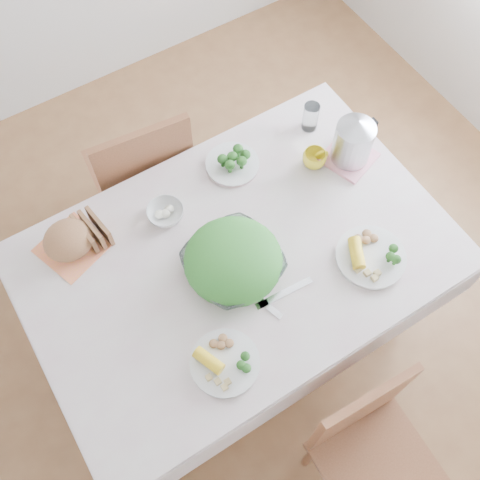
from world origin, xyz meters
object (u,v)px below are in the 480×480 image
chair_near (380,463)px  yellow_mug (314,159)px  salad_bowl (233,264)px  dinner_plate_right (371,257)px  dining_table (238,296)px  chair_far (139,169)px  electric_kettle (354,139)px  dinner_plate_left (225,363)px

chair_near → yellow_mug: bearing=71.3°
salad_bowl → dinner_plate_right: size_ratio=1.28×
dining_table → chair_far: size_ratio=1.51×
dining_table → electric_kettle: 0.79m
chair_far → dinner_plate_right: bearing=120.7°
salad_bowl → yellow_mug: size_ratio=3.53×
chair_near → electric_kettle: (0.52, 0.95, 0.42)m
chair_near → salad_bowl: bearing=100.5°
dining_table → salad_bowl: bearing=-139.2°
dining_table → chair_near: bearing=-85.3°
chair_near → dinner_plate_left: chair_near is taller
salad_bowl → yellow_mug: bearing=23.4°
dining_table → chair_near: (0.07, -0.83, 0.09)m
dining_table → yellow_mug: (0.46, 0.18, 0.42)m
electric_kettle → dinner_plate_left: bearing=-163.1°
electric_kettle → yellow_mug: bearing=148.7°
chair_far → salad_bowl: size_ratio=2.88×
chair_near → salad_bowl: chair_near is taller
salad_bowl → dinner_plate_right: salad_bowl is taller
dining_table → electric_kettle: size_ratio=6.77×
chair_far → dinner_plate_right: 1.14m
dining_table → dinner_plate_right: bearing=-34.0°
dining_table → dinner_plate_left: 0.56m
dinner_plate_left → salad_bowl: bearing=53.7°
dinner_plate_left → electric_kettle: size_ratio=1.10×
chair_far → dining_table: bearing=101.4°
dinner_plate_right → electric_kettle: bearing=62.8°
chair_far → dinner_plate_left: chair_far is taller
dinner_plate_right → chair_far: bearing=114.8°
dinner_plate_right → yellow_mug: yellow_mug is taller
chair_near → dinner_plate_left: 0.68m
yellow_mug → dinner_plate_right: bearing=-98.6°
dinner_plate_right → yellow_mug: bearing=81.4°
dinner_plate_left → yellow_mug: 0.86m
salad_bowl → dinner_plate_right: 0.49m
dinner_plate_left → electric_kettle: (0.84, 0.44, 0.11)m
dinner_plate_right → yellow_mug: (0.07, 0.44, 0.02)m
salad_bowl → dinner_plate_left: (-0.20, -0.28, -0.03)m
salad_bowl → dinner_plate_left: 0.34m
electric_kettle → salad_bowl: bearing=-176.2°
chair_far → dinner_plate_left: bearing=86.4°
chair_far → dinner_plate_left: size_ratio=4.05×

